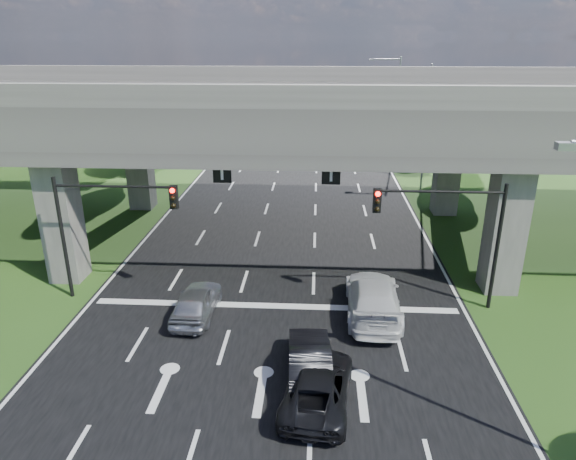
# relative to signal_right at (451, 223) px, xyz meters

# --- Properties ---
(ground) EXTENTS (160.00, 160.00, 0.00)m
(ground) POSITION_rel_signal_right_xyz_m (-7.82, -3.94, -4.19)
(ground) COLOR #244315
(ground) RESTS_ON ground
(road) EXTENTS (18.00, 120.00, 0.03)m
(road) POSITION_rel_signal_right_xyz_m (-7.82, 6.06, -4.17)
(road) COLOR black
(road) RESTS_ON ground
(overpass) EXTENTS (80.00, 15.00, 10.00)m
(overpass) POSITION_rel_signal_right_xyz_m (-7.82, 8.06, 3.73)
(overpass) COLOR #312F2C
(overpass) RESTS_ON ground
(warehouse) EXTENTS (20.00, 10.00, 4.00)m
(warehouse) POSITION_rel_signal_right_xyz_m (-33.82, 31.06, -2.19)
(warehouse) COLOR #9E9E99
(warehouse) RESTS_ON ground
(signal_right) EXTENTS (5.76, 0.54, 6.00)m
(signal_right) POSITION_rel_signal_right_xyz_m (0.00, 0.00, 0.00)
(signal_right) COLOR black
(signal_right) RESTS_ON ground
(signal_left) EXTENTS (5.76, 0.54, 6.00)m
(signal_left) POSITION_rel_signal_right_xyz_m (-15.65, 0.00, 0.00)
(signal_left) COLOR black
(signal_left) RESTS_ON ground
(streetlight_far) EXTENTS (3.38, 0.25, 10.00)m
(streetlight_far) POSITION_rel_signal_right_xyz_m (2.27, 20.06, 1.66)
(streetlight_far) COLOR gray
(streetlight_far) RESTS_ON ground
(streetlight_beyond) EXTENTS (3.38, 0.25, 10.00)m
(streetlight_beyond) POSITION_rel_signal_right_xyz_m (2.27, 36.06, 1.66)
(streetlight_beyond) COLOR gray
(streetlight_beyond) RESTS_ON ground
(tree_left_near) EXTENTS (4.50, 4.50, 7.80)m
(tree_left_near) POSITION_rel_signal_right_xyz_m (-21.78, 22.06, 0.63)
(tree_left_near) COLOR black
(tree_left_near) RESTS_ON ground
(tree_left_mid) EXTENTS (3.91, 3.90, 6.76)m
(tree_left_mid) POSITION_rel_signal_right_xyz_m (-24.78, 30.06, -0.01)
(tree_left_mid) COLOR black
(tree_left_mid) RESTS_ON ground
(tree_left_far) EXTENTS (4.80, 4.80, 8.32)m
(tree_left_far) POSITION_rel_signal_right_xyz_m (-20.78, 38.06, 0.95)
(tree_left_far) COLOR black
(tree_left_far) RESTS_ON ground
(tree_right_near) EXTENTS (4.20, 4.20, 7.28)m
(tree_right_near) POSITION_rel_signal_right_xyz_m (5.22, 24.06, 0.31)
(tree_right_near) COLOR black
(tree_right_near) RESTS_ON ground
(tree_right_mid) EXTENTS (3.91, 3.90, 6.76)m
(tree_right_mid) POSITION_rel_signal_right_xyz_m (8.22, 32.06, -0.01)
(tree_right_mid) COLOR black
(tree_right_mid) RESTS_ON ground
(tree_right_far) EXTENTS (4.50, 4.50, 7.80)m
(tree_right_far) POSITION_rel_signal_right_xyz_m (4.22, 40.06, 0.63)
(tree_right_far) COLOR black
(tree_right_far) RESTS_ON ground
(car_silver) EXTENTS (1.80, 4.24, 1.43)m
(car_silver) POSITION_rel_signal_right_xyz_m (-11.27, -1.53, -3.44)
(car_silver) COLOR #ADAEB5
(car_silver) RESTS_ON road
(car_dark) EXTENTS (1.75, 4.44, 1.44)m
(car_dark) POSITION_rel_signal_right_xyz_m (-6.11, -5.72, -3.44)
(car_dark) COLOR black
(car_dark) RESTS_ON road
(car_white) EXTENTS (2.55, 5.89, 1.69)m
(car_white) POSITION_rel_signal_right_xyz_m (-3.33, -0.94, -3.31)
(car_white) COLOR silver
(car_white) RESTS_ON road
(car_trailing) EXTENTS (2.71, 4.99, 1.33)m
(car_trailing) POSITION_rel_signal_right_xyz_m (-5.80, -7.06, -3.49)
(car_trailing) COLOR black
(car_trailing) RESTS_ON road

